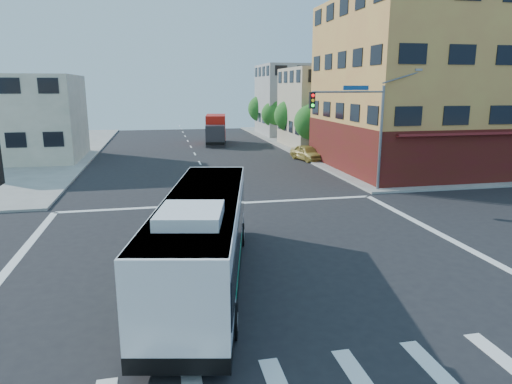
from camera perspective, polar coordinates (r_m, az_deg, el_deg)
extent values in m
plane|color=black|center=(18.71, -0.32, -8.68)|extent=(120.00, 120.00, 0.00)
cube|color=gray|center=(65.07, 24.62, 5.82)|extent=(50.00, 50.00, 0.15)
cube|color=gold|center=(42.58, 22.12, 12.21)|extent=(18.00, 15.00, 14.00)
cube|color=#521214|center=(42.87, 21.55, 5.54)|extent=(18.09, 15.08, 4.00)
cube|color=maroon|center=(37.02, 27.76, 6.40)|extent=(16.00, 1.60, 0.51)
cube|color=tan|center=(55.04, 10.17, 10.32)|extent=(12.00, 10.00, 9.00)
cube|color=#9C9C97|center=(68.21, 5.74, 11.36)|extent=(12.00, 10.00, 10.00)
cube|color=beige|center=(49.03, -28.14, 8.10)|extent=(12.00, 10.00, 8.00)
cylinder|color=slate|center=(31.47, 15.30, 6.33)|extent=(0.18, 0.18, 7.00)
cylinder|color=slate|center=(29.99, 11.52, 12.16)|extent=(5.01, 0.62, 0.12)
cube|color=black|center=(28.88, 7.02, 11.31)|extent=(0.32, 0.30, 1.00)
sphere|color=#FF0C0C|center=(28.71, 7.14, 11.89)|extent=(0.20, 0.20, 0.20)
sphere|color=yellow|center=(28.71, 7.13, 11.29)|extent=(0.20, 0.20, 0.20)
sphere|color=#19FF33|center=(28.72, 7.11, 10.70)|extent=(0.20, 0.20, 0.20)
cube|color=navy|center=(30.24, 12.39, 12.60)|extent=(1.80, 0.22, 0.28)
cube|color=gray|center=(32.73, 19.60, 14.20)|extent=(0.50, 0.22, 0.14)
cylinder|color=#321F12|center=(47.93, 6.87, 5.80)|extent=(0.28, 0.28, 1.92)
sphere|color=#19571A|center=(47.69, 6.95, 8.67)|extent=(3.60, 3.60, 3.60)
sphere|color=#19571A|center=(47.47, 7.56, 9.72)|extent=(2.52, 2.52, 2.52)
cylinder|color=#321F12|center=(55.51, 4.22, 6.88)|extent=(0.28, 0.28, 1.99)
sphere|color=#19571A|center=(55.29, 4.27, 9.47)|extent=(3.80, 3.80, 3.80)
sphere|color=#19571A|center=(55.07, 4.78, 10.44)|extent=(2.66, 2.66, 2.66)
cylinder|color=#321F12|center=(63.20, 2.21, 7.60)|extent=(0.28, 0.28, 1.89)
sphere|color=#19571A|center=(63.02, 2.23, 9.69)|extent=(3.40, 3.40, 3.40)
sphere|color=#19571A|center=(62.79, 2.67, 10.45)|extent=(2.38, 2.38, 2.38)
cylinder|color=#321F12|center=(70.95, 0.63, 8.26)|extent=(0.28, 0.28, 2.03)
sphere|color=#19571A|center=(70.78, 0.64, 10.37)|extent=(4.00, 4.00, 4.00)
sphere|color=#19571A|center=(70.54, 1.02, 11.18)|extent=(2.80, 2.80, 2.80)
cube|color=black|center=(16.79, -6.46, -9.37)|extent=(4.96, 12.28, 0.45)
cube|color=white|center=(16.37, -6.57, -5.40)|extent=(4.94, 12.25, 2.85)
cube|color=black|center=(16.31, -6.59, -4.82)|extent=(4.91, 11.91, 1.25)
cube|color=black|center=(22.03, -4.87, -0.33)|extent=(2.31, 0.54, 1.35)
cube|color=#E5590C|center=(21.85, -4.92, 2.23)|extent=(1.88, 0.44, 0.28)
cube|color=white|center=(15.99, -6.70, -0.76)|extent=(4.84, 12.01, 0.12)
cube|color=white|center=(13.05, -8.20, -2.88)|extent=(2.19, 2.52, 0.36)
cube|color=#0A7F51|center=(16.34, -11.23, -8.30)|extent=(1.14, 5.38, 0.28)
cube|color=#0A7F51|center=(16.05, -2.09, -8.45)|extent=(1.14, 5.38, 0.28)
cylinder|color=black|center=(20.52, -8.62, -5.30)|extent=(0.51, 1.08, 1.04)
cylinder|color=#99999E|center=(20.54, -9.01, -5.30)|extent=(0.15, 0.52, 0.52)
cylinder|color=black|center=(20.31, -1.91, -5.36)|extent=(0.51, 1.08, 1.04)
cylinder|color=#99999E|center=(20.30, -1.52, -5.36)|extent=(0.15, 0.52, 0.52)
cylinder|color=black|center=(13.59, -13.49, -15.49)|extent=(0.51, 1.08, 1.04)
cylinder|color=#99999E|center=(13.62, -14.08, -15.45)|extent=(0.15, 0.52, 0.52)
cylinder|color=black|center=(13.26, -2.99, -15.88)|extent=(0.51, 1.08, 1.04)
cylinder|color=#99999E|center=(13.25, -2.36, -15.89)|extent=(0.15, 0.52, 0.52)
cube|color=#2A2A2F|center=(54.02, -5.10, 6.97)|extent=(2.51, 2.43, 2.52)
cube|color=black|center=(53.06, -5.13, 7.28)|extent=(2.03, 0.37, 0.97)
cube|color=red|center=(57.62, -5.03, 8.13)|extent=(3.08, 5.71, 2.91)
cube|color=black|center=(56.61, -5.03, 6.51)|extent=(3.22, 7.99, 0.29)
cylinder|color=black|center=(54.33, -6.16, 6.16)|extent=(0.41, 1.00, 0.97)
cylinder|color=black|center=(54.28, -4.00, 6.20)|extent=(0.41, 1.00, 0.97)
cylinder|color=black|center=(57.13, -6.04, 6.50)|extent=(0.41, 1.00, 0.97)
cylinder|color=black|center=(57.08, -3.99, 6.53)|extent=(0.41, 1.00, 0.97)
cylinder|color=black|center=(59.54, -5.95, 6.76)|extent=(0.41, 1.00, 0.97)
cylinder|color=black|center=(59.49, -3.98, 6.80)|extent=(0.41, 1.00, 0.97)
imported|color=#B89F44|center=(44.17, 6.39, 4.90)|extent=(2.61, 4.55, 1.46)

